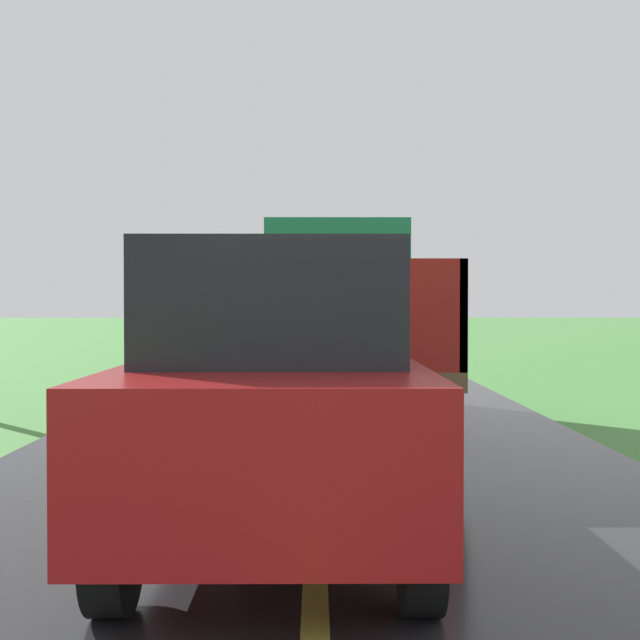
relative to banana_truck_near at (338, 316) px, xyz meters
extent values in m
cube|color=#2D2D30|center=(0.00, -0.91, -0.79)|extent=(0.90, 5.51, 0.24)
cube|color=brown|center=(0.00, -0.91, -0.59)|extent=(2.30, 5.80, 0.20)
cube|color=#197A4C|center=(0.00, 1.04, 0.46)|extent=(2.10, 1.90, 1.90)
cube|color=black|center=(0.00, 1.99, 0.79)|extent=(1.78, 0.02, 0.76)
cube|color=maroon|center=(-1.11, -1.89, 0.06)|extent=(0.08, 3.85, 1.10)
cube|color=maroon|center=(1.11, -1.89, 0.06)|extent=(0.08, 3.85, 1.10)
cube|color=maroon|center=(0.00, -3.77, 0.06)|extent=(2.30, 0.08, 1.10)
cube|color=maroon|center=(0.00, 0.00, 0.06)|extent=(2.30, 0.08, 1.10)
cylinder|color=black|center=(-1.05, 0.89, -0.89)|extent=(0.28, 1.00, 1.00)
cylinder|color=black|center=(1.05, 0.89, -0.89)|extent=(0.28, 1.00, 1.00)
cylinder|color=black|center=(-1.05, -2.51, -0.89)|extent=(0.28, 1.00, 1.00)
cylinder|color=black|center=(1.05, -2.51, -0.89)|extent=(0.28, 1.00, 1.00)
ellipsoid|color=#95BB26|center=(0.16, -0.71, 0.05)|extent=(0.59, 0.54, 0.43)
ellipsoid|color=#A2B734|center=(-0.67, -3.36, -0.02)|extent=(0.59, 0.56, 0.36)
ellipsoid|color=#90BC2A|center=(-0.40, -2.04, -0.29)|extent=(0.40, 0.50, 0.50)
ellipsoid|color=#8AC935|center=(0.31, -0.57, 0.05)|extent=(0.51, 0.57, 0.46)
ellipsoid|color=#95C124|center=(0.00, -2.45, 0.01)|extent=(0.57, 0.53, 0.38)
ellipsoid|color=#8EC82E|center=(-0.15, -2.77, -0.30)|extent=(0.40, 0.50, 0.39)
ellipsoid|color=#A2B52D|center=(0.44, -1.32, -0.34)|extent=(0.54, 0.49, 0.52)
cube|color=maroon|center=(-0.56, -6.38, -0.57)|extent=(1.70, 4.10, 0.80)
cube|color=black|center=(-0.56, -6.58, 0.18)|extent=(1.44, 2.05, 0.70)
cylinder|color=black|center=(-1.33, -5.11, -1.07)|extent=(0.20, 0.64, 0.64)
cylinder|color=black|center=(0.21, -5.11, -1.07)|extent=(0.20, 0.64, 0.64)
cylinder|color=black|center=(-1.33, -7.65, -1.07)|extent=(0.20, 0.64, 0.64)
cylinder|color=black|center=(0.21, -7.65, -1.07)|extent=(0.20, 0.64, 0.64)
camera|label=1|loc=(-0.32, -11.82, 0.17)|focal=46.90mm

